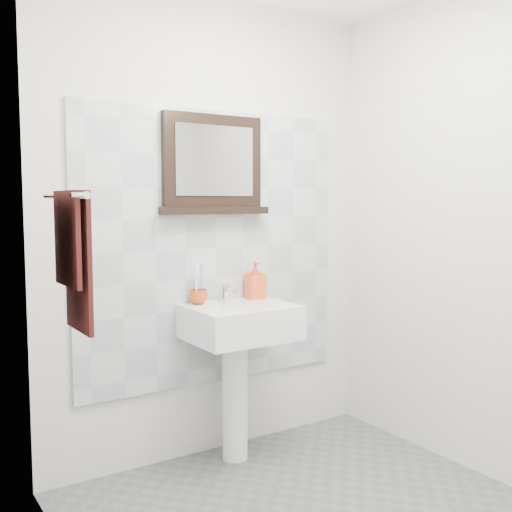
{
  "coord_description": "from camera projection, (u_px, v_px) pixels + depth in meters",
  "views": [
    {
      "loc": [
        -1.61,
        -1.8,
        1.41
      ],
      "look_at": [
        -0.08,
        0.55,
        1.15
      ],
      "focal_mm": 42.0,
      "sensor_mm": 36.0,
      "label": 1
    }
  ],
  "objects": [
    {
      "name": "splashback",
      "position": [
        215.0,
        248.0,
        3.31
      ],
      "size": [
        1.6,
        0.02,
        1.5
      ],
      "primitive_type": "cube",
      "color": "#B2BCC1",
      "rests_on": "back_wall"
    },
    {
      "name": "towel_bar",
      "position": [
        70.0,
        196.0,
        2.3
      ],
      "size": [
        0.07,
        0.4,
        0.03
      ],
      "color": "silver",
      "rests_on": "left_wall"
    },
    {
      "name": "soap_dispenser",
      "position": [
        255.0,
        280.0,
        3.37
      ],
      "size": [
        0.1,
        0.11,
        0.21
      ],
      "primitive_type": "imported",
      "rotation": [
        0.0,
        0.0,
        -0.1
      ],
      "color": "red",
      "rests_on": "pedestal_sink"
    },
    {
      "name": "pedestal_sink",
      "position": [
        239.0,
        339.0,
        3.19
      ],
      "size": [
        0.55,
        0.44,
        0.96
      ],
      "color": "white",
      "rests_on": "ground"
    },
    {
      "name": "hand_towel",
      "position": [
        74.0,
        250.0,
        2.32
      ],
      "size": [
        0.06,
        0.3,
        0.55
      ],
      "color": "black",
      "rests_on": "towel_bar"
    },
    {
      "name": "back_wall",
      "position": [
        213.0,
        230.0,
        3.31
      ],
      "size": [
        2.0,
        0.01,
        2.5
      ],
      "primitive_type": "cube",
      "color": "silver",
      "rests_on": "ground"
    },
    {
      "name": "toothbrush_cup",
      "position": [
        198.0,
        297.0,
        3.19
      ],
      "size": [
        0.12,
        0.12,
        0.08
      ],
      "primitive_type": "imported",
      "rotation": [
        0.0,
        0.0,
        0.33
      ],
      "color": "#B94015",
      "rests_on": "pedestal_sink"
    },
    {
      "name": "right_wall",
      "position": [
        500.0,
        233.0,
        2.94
      ],
      "size": [
        0.01,
        2.2,
        2.5
      ],
      "primitive_type": "cube",
      "color": "silver",
      "rests_on": "ground"
    },
    {
      "name": "toothbrushes",
      "position": [
        198.0,
        281.0,
        3.19
      ],
      "size": [
        0.05,
        0.04,
        0.21
      ],
      "color": "white",
      "rests_on": "toothbrush_cup"
    },
    {
      "name": "framed_mirror",
      "position": [
        213.0,
        167.0,
        3.24
      ],
      "size": [
        0.63,
        0.11,
        0.53
      ],
      "color": "black",
      "rests_on": "back_wall"
    },
    {
      "name": "left_wall",
      "position": [
        103.0,
        252.0,
        1.85
      ],
      "size": [
        0.01,
        2.2,
        2.5
      ],
      "primitive_type": "cube",
      "color": "silver",
      "rests_on": "ground"
    }
  ]
}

